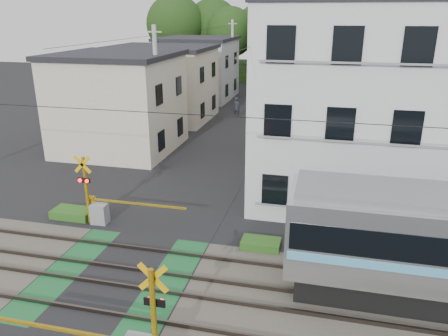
# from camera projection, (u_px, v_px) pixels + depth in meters

# --- Properties ---
(ground) EXTENTS (120.00, 120.00, 0.00)m
(ground) POSITION_uv_depth(u_px,v_px,m) (115.00, 277.00, 15.12)
(ground) COLOR black
(track_bed) EXTENTS (120.00, 120.00, 0.14)m
(track_bed) POSITION_uv_depth(u_px,v_px,m) (115.00, 276.00, 15.11)
(track_bed) COLOR #47423A
(track_bed) RESTS_ON ground
(crossing_signal_far) EXTENTS (4.74, 0.65, 3.09)m
(crossing_signal_far) POSITION_uv_depth(u_px,v_px,m) (98.00, 208.00, 18.80)
(crossing_signal_far) COLOR #EAAE0C
(crossing_signal_far) RESTS_ON ground
(apartment_block) EXTENTS (10.20, 8.36, 9.30)m
(apartment_block) POSITION_uv_depth(u_px,v_px,m) (367.00, 103.00, 20.38)
(apartment_block) COLOR silver
(apartment_block) RESTS_ON ground
(houses_row) EXTENTS (22.07, 31.35, 6.80)m
(houses_row) POSITION_uv_depth(u_px,v_px,m) (253.00, 79.00, 37.72)
(houses_row) COLOR beige
(houses_row) RESTS_ON ground
(tree_hill) EXTENTS (40.00, 13.30, 11.62)m
(tree_hill) POSITION_uv_depth(u_px,v_px,m) (287.00, 34.00, 57.62)
(tree_hill) COLOR #1F3B13
(tree_hill) RESTS_ON ground
(catenary) EXTENTS (60.00, 5.04, 7.00)m
(catenary) POSITION_uv_depth(u_px,v_px,m) (295.00, 194.00, 12.59)
(catenary) COLOR #2D2D33
(catenary) RESTS_ON ground
(utility_poles) EXTENTS (7.90, 42.00, 8.00)m
(utility_poles) POSITION_uv_depth(u_px,v_px,m) (231.00, 73.00, 35.06)
(utility_poles) COLOR #A5A5A0
(utility_poles) RESTS_ON ground
(pedestrian) EXTENTS (0.72, 0.57, 1.74)m
(pedestrian) POSITION_uv_depth(u_px,v_px,m) (237.00, 107.00, 38.19)
(pedestrian) COLOR #262830
(pedestrian) RESTS_ON ground
(weed_patches) EXTENTS (10.25, 8.80, 0.40)m
(weed_patches) POSITION_uv_depth(u_px,v_px,m) (161.00, 281.00, 14.59)
(weed_patches) COLOR #2D5E1E
(weed_patches) RESTS_ON ground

